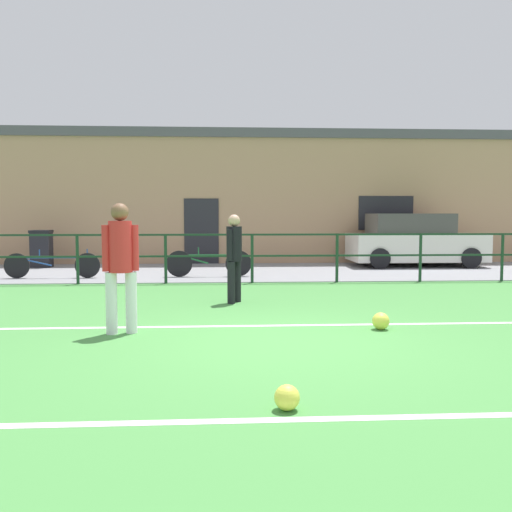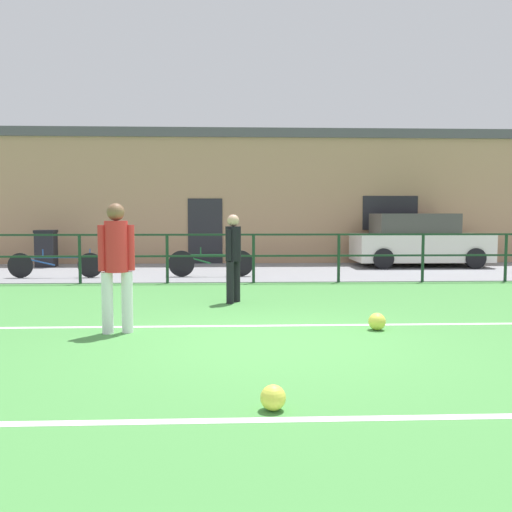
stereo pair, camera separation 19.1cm
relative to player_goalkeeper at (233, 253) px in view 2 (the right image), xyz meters
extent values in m
cube|color=#478C42|center=(0.48, -3.11, -0.93)|extent=(60.00, 44.00, 0.04)
cube|color=white|center=(0.48, -2.13, -0.90)|extent=(36.00, 0.11, 0.00)
cube|color=white|center=(0.48, -5.80, -0.90)|extent=(36.00, 0.11, 0.00)
cube|color=gray|center=(0.48, 5.39, -0.90)|extent=(48.00, 5.00, 0.02)
cylinder|color=#193823|center=(-3.52, 2.89, -0.33)|extent=(0.07, 0.07, 1.15)
cylinder|color=#193823|center=(-1.52, 2.89, -0.33)|extent=(0.07, 0.07, 1.15)
cylinder|color=#193823|center=(0.48, 2.89, -0.33)|extent=(0.07, 0.07, 1.15)
cylinder|color=#193823|center=(2.48, 2.89, -0.33)|extent=(0.07, 0.07, 1.15)
cylinder|color=#193823|center=(4.48, 2.89, -0.33)|extent=(0.07, 0.07, 1.15)
cylinder|color=#193823|center=(6.48, 2.89, -0.33)|extent=(0.07, 0.07, 1.15)
cube|color=#193823|center=(0.48, 2.89, 0.22)|extent=(36.00, 0.04, 0.04)
cube|color=#193823|center=(0.48, 2.89, -0.27)|extent=(36.00, 0.04, 0.04)
cube|color=tan|center=(0.48, 9.09, 1.11)|extent=(28.00, 2.40, 4.04)
cube|color=#232328|center=(-0.88, 7.87, 0.14)|extent=(1.10, 0.04, 2.10)
cube|color=#232328|center=(5.11, 7.87, 0.74)|extent=(1.80, 0.04, 1.10)
cube|color=#4C4C51|center=(0.48, 9.09, 3.29)|extent=(28.00, 2.56, 0.30)
cylinder|color=black|center=(-0.06, -0.10, -0.53)|extent=(0.14, 0.14, 0.76)
cylinder|color=black|center=(0.06, 0.10, -0.53)|extent=(0.14, 0.14, 0.76)
cylinder|color=black|center=(0.00, 0.00, 0.16)|extent=(0.28, 0.28, 0.62)
sphere|color=tan|center=(0.00, 0.00, 0.58)|extent=(0.21, 0.21, 0.21)
cylinder|color=black|center=(-0.08, -0.15, 0.15)|extent=(0.10, 0.10, 0.56)
cylinder|color=black|center=(0.08, 0.15, 0.15)|extent=(0.10, 0.10, 0.56)
cylinder|color=white|center=(-1.69, -2.55, -0.49)|extent=(0.15, 0.15, 0.83)
cylinder|color=white|center=(-1.44, -2.50, -0.49)|extent=(0.15, 0.15, 0.83)
cylinder|color=red|center=(-1.57, -2.52, 0.26)|extent=(0.31, 0.31, 0.68)
sphere|color=brown|center=(-1.57, -2.52, 0.72)|extent=(0.23, 0.23, 0.23)
cylinder|color=red|center=(-1.75, -2.56, 0.25)|extent=(0.11, 0.11, 0.61)
cylinder|color=red|center=(-1.39, -2.48, 0.25)|extent=(0.11, 0.11, 0.61)
sphere|color=#E5E04C|center=(1.98, -2.49, -0.79)|extent=(0.24, 0.24, 0.24)
sphere|color=#E5E04C|center=(0.31, -5.58, -0.80)|extent=(0.21, 0.21, 0.21)
cube|color=silver|center=(5.69, 6.67, -0.31)|extent=(3.98, 1.77, 0.81)
cube|color=#43413E|center=(5.49, 6.67, 0.40)|extent=(2.39, 1.48, 0.62)
cylinder|color=black|center=(4.34, 5.82, -0.59)|extent=(0.60, 0.18, 0.60)
cylinder|color=black|center=(7.05, 5.82, -0.59)|extent=(0.60, 0.18, 0.60)
cylinder|color=black|center=(4.34, 7.52, -0.59)|extent=(0.60, 0.18, 0.60)
cylinder|color=black|center=(7.05, 7.52, -0.59)|extent=(0.60, 0.18, 0.60)
cylinder|color=black|center=(-5.28, 3.99, -0.58)|extent=(0.62, 0.04, 0.62)
cylinder|color=black|center=(-3.57, 3.99, -0.58)|extent=(0.62, 0.04, 0.62)
cube|color=#234C99|center=(-4.42, 3.99, -0.37)|extent=(1.34, 0.04, 0.04)
cube|color=#234C99|center=(-4.85, 3.99, -0.48)|extent=(0.84, 0.03, 0.23)
cylinder|color=#234C99|center=(-4.73, 3.99, -0.27)|extent=(0.03, 0.03, 0.20)
cylinder|color=#234C99|center=(-3.57, 3.99, -0.30)|extent=(0.03, 0.03, 0.28)
cylinder|color=black|center=(-1.30, 4.09, -0.56)|extent=(0.66, 0.04, 0.66)
cylinder|color=black|center=(0.19, 4.09, -0.56)|extent=(0.66, 0.04, 0.66)
cube|color=#1E6633|center=(-0.56, 4.09, -0.34)|extent=(1.17, 0.04, 0.04)
cube|color=#1E6633|center=(-0.93, 4.09, -0.45)|extent=(0.73, 0.03, 0.24)
cylinder|color=#1E6633|center=(-0.82, 4.09, -0.24)|extent=(0.03, 0.03, 0.20)
cylinder|color=#1E6633|center=(0.19, 4.09, -0.27)|extent=(0.03, 0.03, 0.28)
cube|color=black|center=(-5.60, 6.90, -0.37)|extent=(0.56, 0.47, 1.03)
cube|color=black|center=(-5.60, 6.90, 0.18)|extent=(0.59, 0.50, 0.08)
camera|label=1|loc=(-0.21, -10.00, 0.69)|focal=39.06mm
camera|label=2|loc=(-0.02, -10.01, 0.69)|focal=39.06mm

